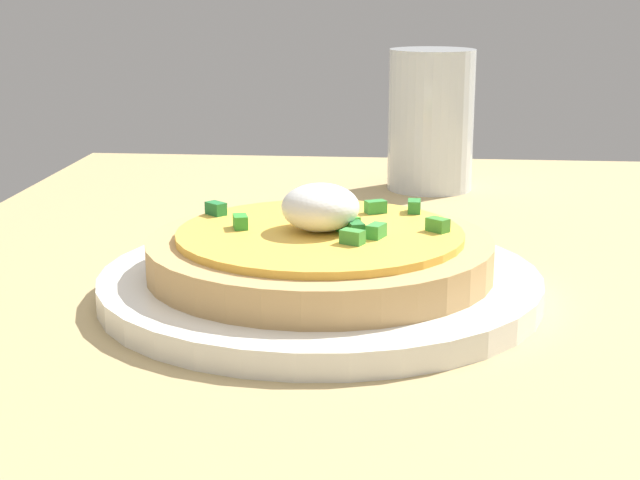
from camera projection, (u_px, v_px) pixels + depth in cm
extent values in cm
cube|color=tan|center=(504.00, 339.00, 54.50)|extent=(102.92, 80.35, 2.01)
cylinder|color=white|center=(320.00, 284.00, 58.51)|extent=(26.31, 26.31, 1.50)
cylinder|color=tan|center=(320.00, 255.00, 58.05)|extent=(20.54, 20.54, 2.12)
cylinder|color=#F5BC46|center=(320.00, 234.00, 57.72)|extent=(17.03, 17.03, 0.46)
ellipsoid|color=white|center=(320.00, 207.00, 57.35)|extent=(4.62, 4.62, 2.80)
cube|color=green|center=(376.00, 231.00, 55.98)|extent=(1.49, 1.23, 0.80)
cube|color=green|center=(240.00, 222.00, 58.09)|extent=(1.45, 1.12, 0.80)
cube|color=#439436|center=(438.00, 225.00, 57.35)|extent=(1.44, 1.49, 0.80)
cube|color=#247B3A|center=(216.00, 209.00, 61.43)|extent=(1.44, 1.49, 0.80)
cube|color=#318A39|center=(414.00, 206.00, 62.06)|extent=(1.28, 0.81, 0.80)
cube|color=#2D7B37|center=(356.00, 229.00, 56.43)|extent=(1.47, 1.17, 0.80)
cube|color=green|center=(352.00, 237.00, 54.65)|extent=(1.28, 1.50, 0.80)
cube|color=green|center=(348.00, 224.00, 57.44)|extent=(1.47, 1.47, 0.80)
cube|color=green|center=(376.00, 207.00, 61.91)|extent=(1.29, 1.50, 0.80)
cylinder|color=silver|center=(431.00, 120.00, 87.41)|extent=(7.65, 7.65, 12.51)
cylinder|color=orange|center=(430.00, 138.00, 87.83)|extent=(6.73, 6.73, 8.50)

